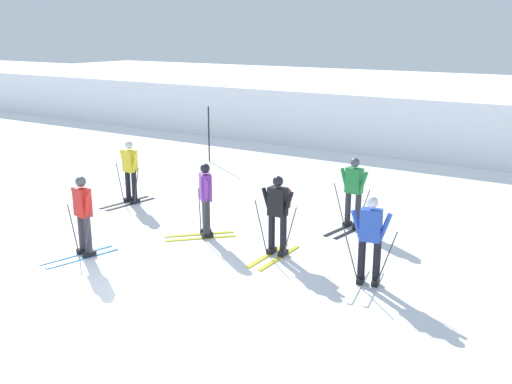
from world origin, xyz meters
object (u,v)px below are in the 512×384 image
skier_green (353,191)px  skier_blue (370,238)px  skier_red (83,214)px  skier_black (278,211)px  skier_yellow (130,170)px  skier_purple (205,198)px  trail_marker_pole (209,134)px

skier_green → skier_blue: bearing=-60.7°
skier_red → skier_black: bearing=33.8°
skier_black → skier_yellow: same height
skier_green → skier_red: bearing=-130.0°
skier_red → skier_green: size_ratio=1.00×
skier_purple → trail_marker_pole: 8.04m
skier_purple → skier_green: 3.49m
skier_red → skier_blue: size_ratio=1.00×
skier_green → skier_purple: bearing=-137.1°
skier_purple → skier_green: bearing=42.9°
skier_red → skier_yellow: bearing=120.7°
skier_black → skier_blue: same height
skier_red → trail_marker_pole: bearing=111.5°
skier_purple → trail_marker_pole: trail_marker_pole is taller
skier_green → skier_yellow: bearing=-167.6°
skier_black → skier_purple: bearing=177.6°
skier_red → skier_yellow: same height
skier_blue → trail_marker_pole: (-8.99, 6.91, 0.07)m
skier_black → skier_blue: (2.20, -0.41, -0.04)m
skier_black → trail_marker_pole: bearing=136.2°
skier_black → skier_green: same height
skier_green → skier_blue: (1.61, -2.87, 0.00)m
skier_yellow → skier_blue: 7.73m
skier_blue → skier_purple: bearing=173.3°
skier_green → trail_marker_pole: 8.42m
skier_purple → skier_yellow: bearing=162.6°
skier_green → skier_blue: 3.29m
skier_red → skier_black: 4.04m
skier_green → skier_blue: same height
skier_yellow → skier_red: bearing=-59.3°
skier_yellow → skier_purple: 3.56m
skier_red → skier_black: (3.35, 2.25, 0.04)m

